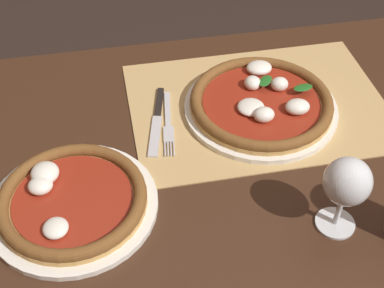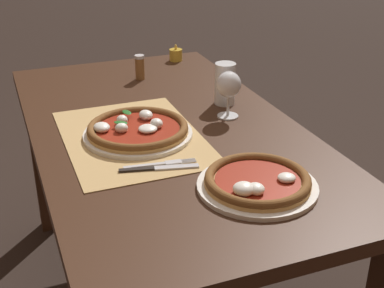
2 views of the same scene
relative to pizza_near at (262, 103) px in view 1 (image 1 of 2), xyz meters
name	(u,v)px [view 1 (image 1 of 2)]	position (x,y,z in m)	size (l,w,h in m)	color
dining_table	(291,173)	(-0.05, 0.10, -0.12)	(1.50, 0.82, 0.74)	#382114
paper_placemat	(258,105)	(0.00, -0.02, -0.02)	(0.56, 0.40, 0.00)	tan
pizza_near	(262,103)	(0.00, 0.00, 0.00)	(0.33, 0.33, 0.05)	silver
pizza_far	(72,201)	(0.41, 0.19, 0.00)	(0.31, 0.31, 0.05)	silver
wine_glass	(347,184)	(-0.04, 0.32, 0.08)	(0.08, 0.08, 0.16)	silver
fork	(168,123)	(0.20, 0.01, -0.02)	(0.04, 0.20, 0.00)	#B7B7BC
knife	(157,121)	(0.23, -0.01, -0.02)	(0.06, 0.21, 0.01)	black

